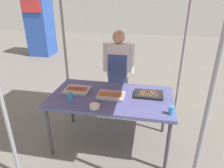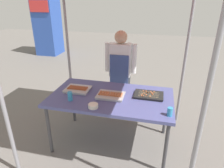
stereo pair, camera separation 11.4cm
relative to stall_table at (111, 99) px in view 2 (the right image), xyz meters
The scene contains 10 objects.
ground_plane 0.70m from the stall_table, ahead, with size 18.00×18.00×0.00m, color #66605B.
stall_table is the anchor object (origin of this frame).
tray_grilled_sausages 0.08m from the stall_table, 99.61° to the right, with size 0.35×0.26×0.05m.
tray_meat_skewers 0.50m from the stall_table, 12.33° to the left, with size 0.38×0.26×0.04m.
tray_pork_links 0.50m from the stall_table, behind, with size 0.34×0.27×0.05m.
condiment_bowl 0.38m from the stall_table, 111.04° to the right, with size 0.12×0.12×0.05m, color silver.
drink_cup_near_edge 0.54m from the stall_table, 153.39° to the right, with size 0.06×0.06×0.11m, color #338CBF.
drink_cup_by_wok 0.81m from the stall_table, 22.89° to the right, with size 0.06×0.06×0.10m, color #338CBF.
vendor_woman 0.81m from the stall_table, 92.74° to the left, with size 0.52×0.22×1.47m.
neighbor_stall_left 5.40m from the stall_table, 128.15° to the left, with size 0.73×0.79×2.06m.
Camera 2 is at (0.57, -2.30, 1.97)m, focal length 32.43 mm.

